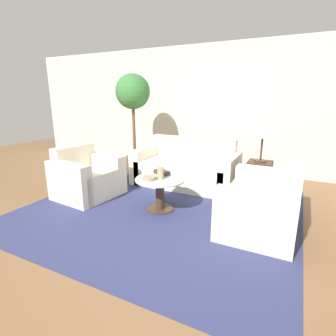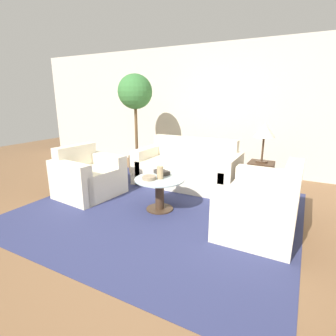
# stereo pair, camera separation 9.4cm
# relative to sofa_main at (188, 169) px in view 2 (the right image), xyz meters

# --- Properties ---
(ground_plane) EXTENTS (14.00, 14.00, 0.00)m
(ground_plane) POSITION_rel_sofa_main_xyz_m (0.19, -1.81, -0.28)
(ground_plane) COLOR brown
(wall_back) EXTENTS (10.00, 0.06, 2.60)m
(wall_back) POSITION_rel_sofa_main_xyz_m (0.19, 1.28, 1.02)
(wall_back) COLOR beige
(wall_back) RESTS_ON ground_plane
(rug) EXTENTS (3.64, 3.28, 0.01)m
(rug) POSITION_rel_sofa_main_xyz_m (0.11, -1.22, -0.28)
(rug) COLOR navy
(rug) RESTS_ON ground_plane
(sofa_main) EXTENTS (1.82, 0.87, 0.82)m
(sofa_main) POSITION_rel_sofa_main_xyz_m (0.00, 0.00, 0.00)
(sofa_main) COLOR beige
(sofa_main) RESTS_ON ground_plane
(armchair) EXTENTS (0.89, 1.00, 0.79)m
(armchair) POSITION_rel_sofa_main_xyz_m (-1.22, -1.25, 0.00)
(armchair) COLOR beige
(armchair) RESTS_ON ground_plane
(loveseat) EXTENTS (0.84, 1.23, 0.81)m
(loveseat) POSITION_rel_sofa_main_xyz_m (1.49, -1.12, 0.00)
(loveseat) COLOR beige
(loveseat) RESTS_ON ground_plane
(coffee_table) EXTENTS (0.69, 0.69, 0.46)m
(coffee_table) POSITION_rel_sofa_main_xyz_m (0.11, -1.22, 0.01)
(coffee_table) COLOR #422D1E
(coffee_table) RESTS_ON ground_plane
(side_table) EXTENTS (0.36, 0.36, 0.57)m
(side_table) POSITION_rel_sofa_main_xyz_m (1.26, -0.07, 0.01)
(side_table) COLOR #422D1E
(side_table) RESTS_ON ground_plane
(table_lamp) EXTENTS (0.32, 0.32, 0.60)m
(table_lamp) POSITION_rel_sofa_main_xyz_m (1.26, -0.07, 0.76)
(table_lamp) COLOR #422D1E
(table_lamp) RESTS_ON side_table
(potted_plant) EXTENTS (0.68, 0.68, 1.99)m
(potted_plant) POSITION_rel_sofa_main_xyz_m (-1.28, 0.25, 1.18)
(potted_plant) COLOR brown
(potted_plant) RESTS_ON ground_plane
(vase) EXTENTS (0.09, 0.09, 0.17)m
(vase) POSITION_rel_sofa_main_xyz_m (0.12, -1.21, 0.26)
(vase) COLOR tan
(vase) RESTS_ON coffee_table
(bowl) EXTENTS (0.19, 0.19, 0.05)m
(bowl) POSITION_rel_sofa_main_xyz_m (0.00, -1.32, 0.20)
(bowl) COLOR gray
(bowl) RESTS_ON coffee_table
(book_stack) EXTENTS (0.27, 0.21, 0.05)m
(book_stack) POSITION_rel_sofa_main_xyz_m (0.03, -1.01, 0.21)
(book_stack) COLOR #38332D
(book_stack) RESTS_ON coffee_table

